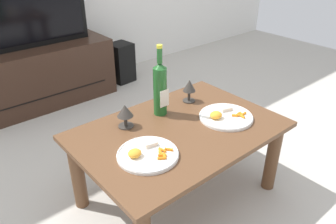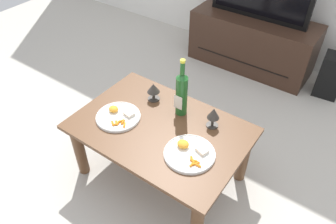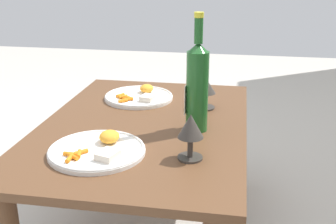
# 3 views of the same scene
# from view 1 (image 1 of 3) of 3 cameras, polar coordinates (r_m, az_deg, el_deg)

# --- Properties ---
(ground_plane) EXTENTS (6.40, 6.40, 0.00)m
(ground_plane) POSITION_cam_1_polar(r_m,az_deg,el_deg) (1.90, 1.73, -14.05)
(ground_plane) COLOR #B7B2A8
(dining_table) EXTENTS (1.01, 0.69, 0.43)m
(dining_table) POSITION_cam_1_polar(r_m,az_deg,el_deg) (1.68, 1.91, -5.21)
(dining_table) COLOR brown
(dining_table) RESTS_ON ground_plane
(tv_stand) EXTENTS (1.13, 0.44, 0.49)m
(tv_stand) POSITION_cam_1_polar(r_m,az_deg,el_deg) (2.94, -20.85, 5.96)
(tv_stand) COLOR #382319
(tv_stand) RESTS_ON ground_plane
(tv_screen) EXTENTS (0.89, 0.05, 0.52)m
(tv_screen) POSITION_cam_1_polar(r_m,az_deg,el_deg) (2.80, -22.67, 15.48)
(tv_screen) COLOR black
(tv_screen) RESTS_ON tv_stand
(floor_speaker) EXTENTS (0.21, 0.21, 0.37)m
(floor_speaker) POSITION_cam_1_polar(r_m,az_deg,el_deg) (3.23, -8.07, 8.45)
(floor_speaker) COLOR black
(floor_speaker) RESTS_ON ground_plane
(wine_bottle) EXTENTS (0.07, 0.07, 0.38)m
(wine_bottle) POSITION_cam_1_polar(r_m,az_deg,el_deg) (1.70, -1.38, 4.29)
(wine_bottle) COLOR #1E5923
(wine_bottle) RESTS_ON dining_table
(goblet_left) EXTENTS (0.08, 0.08, 0.12)m
(goblet_left) POSITION_cam_1_polar(r_m,az_deg,el_deg) (1.63, -7.41, -0.03)
(goblet_left) COLOR #38332D
(goblet_left) RESTS_ON dining_table
(goblet_right) EXTENTS (0.07, 0.07, 0.13)m
(goblet_right) POSITION_cam_1_polar(r_m,az_deg,el_deg) (1.87, 3.70, 4.32)
(goblet_right) COLOR #38332D
(goblet_right) RESTS_ON dining_table
(dinner_plate_left) EXTENTS (0.27, 0.27, 0.05)m
(dinner_plate_left) POSITION_cam_1_polar(r_m,az_deg,el_deg) (1.45, -3.58, -7.19)
(dinner_plate_left) COLOR white
(dinner_plate_left) RESTS_ON dining_table
(dinner_plate_right) EXTENTS (0.28, 0.28, 0.05)m
(dinner_plate_right) POSITION_cam_1_polar(r_m,az_deg,el_deg) (1.75, 9.87, -0.70)
(dinner_plate_right) COLOR white
(dinner_plate_right) RESTS_ON dining_table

